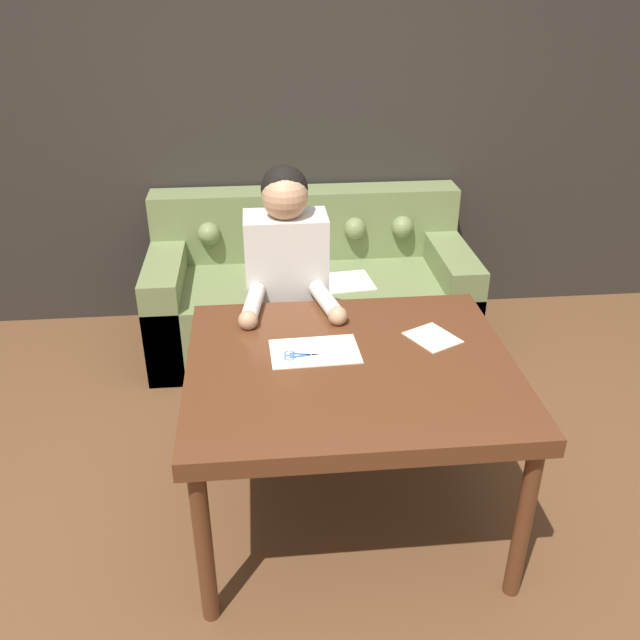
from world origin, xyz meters
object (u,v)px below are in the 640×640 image
couch (309,292)px  dining_table (350,378)px  person (288,304)px  scissors (304,355)px

couch → dining_table: bearing=-88.7°
person → dining_table: bearing=-73.7°
dining_table → person: (-0.20, 0.68, -0.02)m
person → scissors: size_ratio=5.53×
person → scissors: person is taller
dining_table → scissors: bearing=160.0°
couch → person: 0.89m
couch → scissors: size_ratio=7.83×
dining_table → person: size_ratio=0.94×
couch → person: bearing=-101.6°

